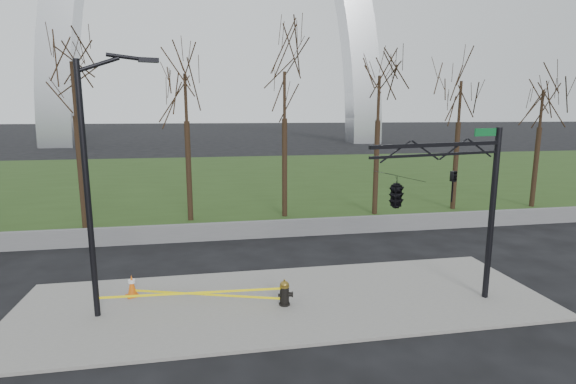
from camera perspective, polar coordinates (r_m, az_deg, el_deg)
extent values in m
plane|color=black|center=(15.56, -0.28, -14.24)|extent=(500.00, 500.00, 0.00)
cube|color=gray|center=(15.53, -0.28, -14.07)|extent=(18.00, 6.00, 0.10)
cube|color=#263D16|center=(44.46, -7.06, 1.99)|extent=(120.00, 40.00, 0.06)
cube|color=#59595B|center=(22.87, -3.80, -4.91)|extent=(60.00, 0.30, 0.90)
cylinder|color=black|center=(15.13, -0.46, -14.43)|extent=(0.36, 0.36, 0.06)
cylinder|color=black|center=(15.01, -0.46, -13.42)|extent=(0.28, 0.28, 0.64)
cylinder|color=black|center=(14.98, 0.42, -13.25)|extent=(0.25, 0.21, 0.17)
cylinder|color=black|center=(15.01, -1.09, -13.34)|extent=(0.13, 0.13, 0.11)
cylinder|color=olive|center=(14.88, -0.47, -12.21)|extent=(0.32, 0.32, 0.06)
ellipsoid|color=olive|center=(14.85, -0.47, -11.98)|extent=(0.30, 0.30, 0.23)
cylinder|color=olive|center=(14.80, -0.47, -11.52)|extent=(0.06, 0.06, 0.09)
cube|color=#D9590B|center=(16.71, -19.67, -12.62)|extent=(0.53, 0.53, 0.04)
cone|color=#D9590B|center=(16.56, -19.75, -11.37)|extent=(0.31, 0.31, 0.74)
cylinder|color=white|center=(16.51, -19.78, -10.94)|extent=(0.24, 0.24, 0.11)
cylinder|color=black|center=(14.52, -24.74, -0.42)|extent=(0.18, 0.18, 8.00)
cylinder|color=black|center=(14.38, -23.68, 15.00)|extent=(1.25, 0.43, 0.56)
cylinder|color=black|center=(14.45, -20.25, 16.20)|extent=(1.20, 0.41, 0.22)
cube|color=black|center=(14.51, -17.79, 16.11)|extent=(0.64, 0.36, 0.14)
cylinder|color=black|center=(16.34, 25.09, -2.92)|extent=(0.20, 0.20, 6.00)
cube|color=black|center=(14.20, 19.10, 5.85)|extent=(4.90, 1.24, 0.12)
cube|color=black|center=(14.23, 19.03, 4.65)|extent=(4.89, 1.20, 0.08)
cube|color=#0C5926|center=(15.52, 24.42, 7.14)|extent=(0.89, 0.24, 0.25)
imported|color=black|center=(14.83, 20.79, 0.66)|extent=(0.20, 0.23, 1.00)
imported|color=black|center=(13.41, 14.01, 0.06)|extent=(1.07, 2.54, 1.00)
cube|color=#FFE80D|center=(14.87, -12.33, -12.78)|extent=(6.00, 0.31, 0.08)
cube|color=#FFE80D|center=(15.63, -10.60, -13.04)|extent=(5.16, 1.67, 0.08)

